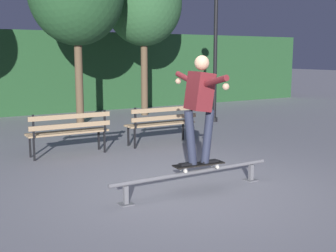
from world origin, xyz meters
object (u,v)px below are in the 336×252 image
object	(u,v)px
grind_rail	(194,175)
park_bench_left_center	(162,121)
skateboard	(199,165)
skateboarder	(200,100)
park_bench_leftmost	(69,129)
tree_far_right	(144,4)
lamp_post_right	(216,37)

from	to	relation	value
grind_rail	park_bench_left_center	xyz separation A→B (m)	(1.29, 3.14, 0.29)
skateboard	park_bench_left_center	size ratio (longest dim) A/B	0.49
grind_rail	skateboarder	size ratio (longest dim) A/B	1.71
skateboarder	park_bench_left_center	size ratio (longest dim) A/B	0.97
skateboard	park_bench_leftmost	xyz separation A→B (m)	(-0.90, 3.14, 0.15)
grind_rail	park_bench_leftmost	xyz separation A→B (m)	(-0.82, 3.14, 0.29)
park_bench_leftmost	park_bench_left_center	xyz separation A→B (m)	(2.10, 0.00, 0.00)
park_bench_left_center	park_bench_leftmost	bearing A→B (deg)	180.00
park_bench_left_center	tree_far_right	size ratio (longest dim) A/B	0.32
skateboarder	park_bench_leftmost	world-z (taller)	skateboarder
grind_rail	park_bench_left_center	size ratio (longest dim) A/B	1.66
skateboard	lamp_post_right	world-z (taller)	lamp_post_right
grind_rail	skateboarder	distance (m)	1.08
grind_rail	tree_far_right	world-z (taller)	tree_far_right
skateboarder	skateboard	bearing A→B (deg)	175.05
grind_rail	skateboarder	bearing A→B (deg)	-0.16
skateboarder	tree_far_right	bearing A→B (deg)	67.59
skateboarder	lamp_post_right	distance (m)	6.85
park_bench_leftmost	park_bench_left_center	distance (m)	2.10
park_bench_leftmost	skateboarder	bearing A→B (deg)	-73.94
park_bench_leftmost	park_bench_left_center	world-z (taller)	same
skateboard	tree_far_right	bearing A→B (deg)	67.57
skateboarder	park_bench_leftmost	distance (m)	3.36
skateboard	skateboarder	size ratio (longest dim) A/B	0.51
grind_rail	lamp_post_right	xyz separation A→B (m)	(4.33, 5.26, 2.24)
park_bench_left_center	skateboarder	bearing A→B (deg)	-110.95
grind_rail	skateboard	distance (m)	0.17
tree_far_right	lamp_post_right	distance (m)	2.82
lamp_post_right	park_bench_left_center	bearing A→B (deg)	-145.10
park_bench_leftmost	skateboard	bearing A→B (deg)	-73.98
lamp_post_right	tree_far_right	bearing A→B (deg)	115.20
park_bench_left_center	tree_far_right	xyz separation A→B (m)	(1.94, 4.47, 3.04)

